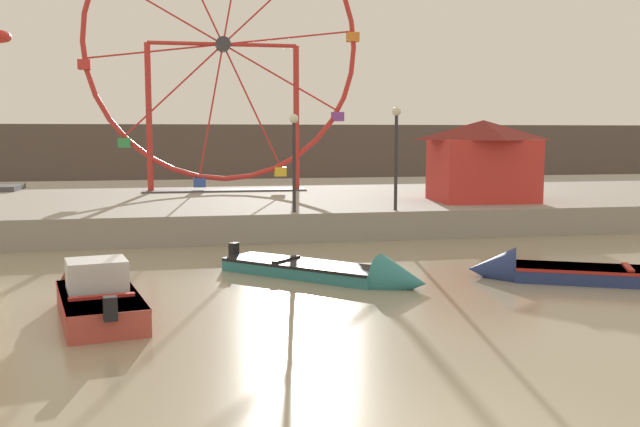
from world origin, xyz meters
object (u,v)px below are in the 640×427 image
object	(u,v)px
ferris_wheel_red_frame	(223,49)
promenade_lamp_near	(396,142)
motorboat_faded_red	(96,294)
motorboat_teal_painted	(343,273)
carnival_booth_red_striped	(483,159)
motorboat_navy_blue	(558,272)
promenade_lamp_far	(294,147)

from	to	relation	value
ferris_wheel_red_frame	promenade_lamp_near	bearing A→B (deg)	-61.09
motorboat_faded_red	motorboat_teal_painted	bearing A→B (deg)	-82.11
motorboat_teal_painted	carnival_booth_red_striped	distance (m)	12.92
motorboat_teal_painted	promenade_lamp_near	world-z (taller)	promenade_lamp_near
motorboat_faded_red	motorboat_navy_blue	bearing A→B (deg)	-96.33
motorboat_navy_blue	ferris_wheel_red_frame	distance (m)	20.70
motorboat_navy_blue	ferris_wheel_red_frame	size ratio (longest dim) A/B	0.42
motorboat_teal_painted	promenade_lamp_near	distance (m)	8.49
ferris_wheel_red_frame	motorboat_navy_blue	bearing A→B (deg)	-67.75
motorboat_teal_painted	motorboat_faded_red	world-z (taller)	motorboat_faded_red
carnival_booth_red_striped	promenade_lamp_far	size ratio (longest dim) A/B	1.30
motorboat_navy_blue	carnival_booth_red_striped	size ratio (longest dim) A/B	1.26
motorboat_teal_painted	carnival_booth_red_striped	xyz separation A→B (m)	(8.11, 9.74, 2.54)
ferris_wheel_red_frame	carnival_booth_red_striped	world-z (taller)	ferris_wheel_red_frame
motorboat_navy_blue	promenade_lamp_far	size ratio (longest dim) A/B	1.64
ferris_wheel_red_frame	carnival_booth_red_striped	size ratio (longest dim) A/B	3.00
promenade_lamp_far	motorboat_teal_painted	bearing A→B (deg)	-89.16
motorboat_navy_blue	carnival_booth_red_striped	world-z (taller)	carnival_booth_red_striped
carnival_booth_red_striped	promenade_lamp_far	world-z (taller)	promenade_lamp_far
motorboat_navy_blue	promenade_lamp_far	bearing A→B (deg)	-29.74
ferris_wheel_red_frame	promenade_lamp_near	distance (m)	11.99
motorboat_faded_red	ferris_wheel_red_frame	size ratio (longest dim) A/B	0.36
motorboat_teal_painted	promenade_lamp_far	xyz separation A→B (m)	(-0.10, 7.06, 3.10)
motorboat_teal_painted	motorboat_navy_blue	distance (m)	5.56
motorboat_faded_red	carnival_booth_red_striped	world-z (taller)	carnival_booth_red_striped
promenade_lamp_far	carnival_booth_red_striped	bearing A→B (deg)	18.10
promenade_lamp_near	carnival_booth_red_striped	bearing A→B (deg)	31.29
motorboat_navy_blue	promenade_lamp_far	world-z (taller)	promenade_lamp_far
carnival_booth_red_striped	motorboat_teal_painted	bearing A→B (deg)	-126.01
ferris_wheel_red_frame	motorboat_teal_painted	bearing A→B (deg)	-83.72
ferris_wheel_red_frame	promenade_lamp_far	world-z (taller)	ferris_wheel_red_frame
promenade_lamp_near	motorboat_faded_red	bearing A→B (deg)	-136.30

